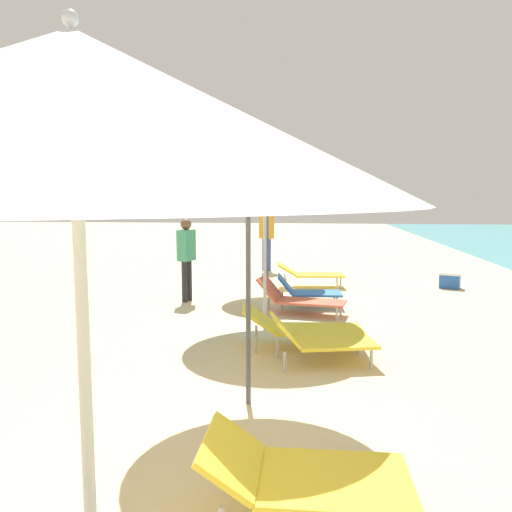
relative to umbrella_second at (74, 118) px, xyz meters
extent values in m
cylinder|color=silver|center=(0.00, 0.00, -1.32)|extent=(0.05, 0.05, 2.01)
cone|color=white|center=(0.00, 0.00, 0.00)|extent=(2.49, 2.49, 0.63)
sphere|color=silver|center=(0.00, 0.00, 0.34)|extent=(0.06, 0.06, 0.06)
cube|color=yellow|center=(1.02, 1.19, -2.02)|extent=(0.95, 0.70, 0.04)
cube|color=yellow|center=(0.38, 1.19, -1.89)|extent=(0.36, 0.70, 0.26)
cylinder|color=#B2B2B7|center=(1.39, 1.49, -2.18)|extent=(0.04, 0.04, 0.28)
cylinder|color=#B2B2B7|center=(0.36, 1.48, -2.18)|extent=(0.04, 0.04, 0.28)
cylinder|color=#4C4C51|center=(0.27, 3.01, -1.29)|extent=(0.05, 0.05, 2.05)
cone|color=white|center=(0.27, 3.01, 0.00)|extent=(2.01, 2.01, 0.53)
sphere|color=#4C4C51|center=(0.27, 3.01, 0.29)|extent=(0.06, 0.06, 0.06)
cube|color=yellow|center=(1.17, 4.33, -2.05)|extent=(1.07, 0.82, 0.04)
cube|color=yellow|center=(0.57, 4.20, -1.88)|extent=(0.43, 0.68, 0.33)
cylinder|color=#B2B2B7|center=(1.49, 4.67, -2.20)|extent=(0.04, 0.04, 0.25)
cylinder|color=#B2B2B7|center=(1.60, 4.16, -2.20)|extent=(0.04, 0.04, 0.25)
cylinder|color=#B2B2B7|center=(0.47, 4.44, -2.20)|extent=(0.04, 0.04, 0.25)
cylinder|color=#B2B2B7|center=(0.58, 3.93, -2.20)|extent=(0.04, 0.04, 0.25)
cylinder|color=silver|center=(0.17, 5.93, -1.30)|extent=(0.05, 0.05, 2.03)
cone|color=#338CD8|center=(0.17, 5.93, -0.07)|extent=(2.40, 2.40, 0.44)
sphere|color=silver|center=(0.17, 5.93, 0.18)|extent=(0.06, 0.06, 0.06)
cube|color=#D8593F|center=(0.89, 6.86, -2.09)|extent=(1.24, 0.76, 0.04)
cube|color=#D8593F|center=(0.17, 7.00, -1.88)|extent=(0.45, 0.61, 0.40)
cylinder|color=#B2B2B7|center=(1.40, 6.99, -2.21)|extent=(0.04, 0.04, 0.21)
cylinder|color=#B2B2B7|center=(1.32, 6.55, -2.21)|extent=(0.04, 0.04, 0.21)
cylinder|color=#B2B2B7|center=(0.13, 7.24, -2.21)|extent=(0.04, 0.04, 0.21)
cylinder|color=#B2B2B7|center=(0.04, 6.80, -2.21)|extent=(0.04, 0.04, 0.21)
cube|color=yellow|center=(0.98, 4.98, -2.07)|extent=(1.23, 0.73, 0.04)
cube|color=yellow|center=(0.19, 4.91, -1.91)|extent=(0.50, 0.66, 0.31)
cylinder|color=#B2B2B7|center=(1.45, 5.29, -2.21)|extent=(0.04, 0.04, 0.23)
cylinder|color=#B2B2B7|center=(1.50, 4.77, -2.21)|extent=(0.04, 0.04, 0.23)
cylinder|color=#B2B2B7|center=(0.12, 5.17, -2.21)|extent=(0.04, 0.04, 0.23)
cylinder|color=#B2B2B7|center=(0.17, 4.64, -2.21)|extent=(0.04, 0.04, 0.23)
cylinder|color=#4C4C51|center=(-0.01, 8.67, -1.37)|extent=(0.05, 0.05, 1.90)
cone|color=white|center=(-0.01, 8.67, -0.15)|extent=(1.96, 1.96, 0.53)
sphere|color=#4C4C51|center=(-0.01, 8.67, 0.14)|extent=(0.06, 0.06, 0.06)
cube|color=yellow|center=(1.08, 9.63, -2.04)|extent=(1.14, 0.72, 0.04)
cube|color=yellow|center=(0.34, 9.56, -1.90)|extent=(0.48, 0.66, 0.27)
cylinder|color=#B2B2B7|center=(1.50, 9.93, -2.19)|extent=(0.04, 0.04, 0.26)
cylinder|color=#B2B2B7|center=(1.55, 9.41, -2.19)|extent=(0.04, 0.04, 0.26)
cylinder|color=#B2B2B7|center=(0.29, 9.82, -2.19)|extent=(0.04, 0.04, 0.26)
cylinder|color=#B2B2B7|center=(0.34, 9.30, -2.19)|extent=(0.04, 0.04, 0.26)
cube|color=blue|center=(0.99, 7.55, -2.06)|extent=(0.95, 0.63, 0.04)
cube|color=blue|center=(0.41, 7.51, -1.89)|extent=(0.31, 0.60, 0.33)
cylinder|color=#B2B2B7|center=(1.34, 7.81, -2.20)|extent=(0.04, 0.04, 0.24)
cylinder|color=#B2B2B7|center=(1.37, 7.33, -2.20)|extent=(0.04, 0.04, 0.24)
cylinder|color=#B2B2B7|center=(0.35, 7.75, -2.20)|extent=(0.04, 0.04, 0.24)
cylinder|color=#B2B2B7|center=(0.38, 7.27, -2.20)|extent=(0.04, 0.04, 0.24)
cylinder|color=#334CB2|center=(-0.25, 12.06, -1.88)|extent=(0.11, 0.11, 0.89)
cylinder|color=#334CB2|center=(-0.39, 12.15, -1.88)|extent=(0.11, 0.11, 0.89)
cube|color=orange|center=(-0.32, 12.10, -1.10)|extent=(0.42, 0.38, 0.67)
sphere|color=#9E704C|center=(-0.32, 12.10, -0.65)|extent=(0.24, 0.24, 0.24)
cylinder|color=#262628|center=(-1.54, 7.73, -1.92)|extent=(0.11, 0.11, 0.80)
cylinder|color=#262628|center=(-1.49, 7.89, -1.92)|extent=(0.11, 0.11, 0.80)
cube|color=#3F9972|center=(-1.52, 7.81, -1.22)|extent=(0.32, 0.41, 0.60)
sphere|color=brown|center=(-1.52, 7.81, -0.81)|extent=(0.22, 0.22, 0.22)
cube|color=#2659B2|center=(3.98, 9.80, -2.17)|extent=(0.51, 0.44, 0.30)
cube|color=white|center=(3.98, 9.80, -1.99)|extent=(0.52, 0.45, 0.05)
camera|label=1|loc=(0.85, -1.80, -0.28)|focal=35.78mm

